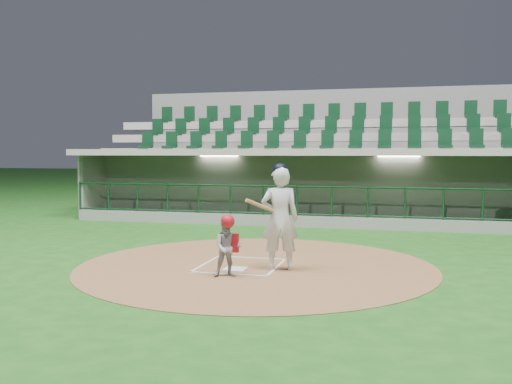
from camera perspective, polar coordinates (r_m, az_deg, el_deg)
ground at (r=11.91m, az=-1.15°, el=-7.14°), size 120.00×120.00×0.00m
dirt_circle at (r=11.64m, az=0.01°, el=-7.37°), size 7.20×7.20×0.01m
home_plate at (r=11.24m, az=-2.13°, el=-7.69°), size 0.43×0.43×0.02m
batter_box_chalk at (r=11.62m, az=-1.55°, el=-7.33°), size 1.55×1.80×0.01m
dugout_structure at (r=19.39m, az=5.03°, el=0.02°), size 16.40×3.70×3.00m
seating_deck at (r=22.39m, az=6.43°, el=1.73°), size 17.00×6.72×5.15m
batter at (r=11.09m, az=2.39°, el=-2.52°), size 0.95×0.96×2.08m
catcher at (r=10.52m, az=-2.84°, el=-5.38°), size 0.64×0.58×1.15m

